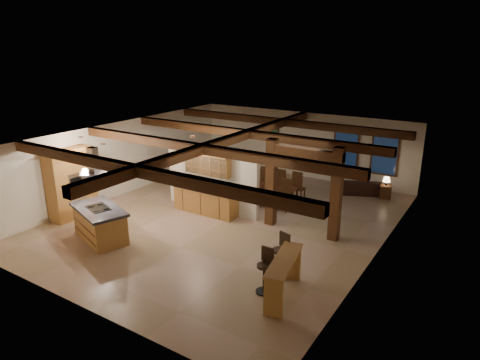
# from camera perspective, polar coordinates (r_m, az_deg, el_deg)

# --- Properties ---
(ground) EXTENTS (12.00, 12.00, 0.00)m
(ground) POSITION_cam_1_polar(r_m,az_deg,el_deg) (14.70, -1.68, -5.30)
(ground) COLOR tan
(ground) RESTS_ON ground
(room_walls) EXTENTS (12.00, 12.00, 12.00)m
(room_walls) POSITION_cam_1_polar(r_m,az_deg,el_deg) (14.10, -1.74, 1.37)
(room_walls) COLOR white
(room_walls) RESTS_ON ground
(ceiling_beams) EXTENTS (10.00, 12.00, 0.28)m
(ceiling_beams) POSITION_cam_1_polar(r_m,az_deg,el_deg) (13.85, -1.78, 5.26)
(ceiling_beams) COLOR #381C0E
(ceiling_beams) RESTS_ON room_walls
(timber_posts) EXTENTS (2.50, 0.30, 2.90)m
(timber_posts) POSITION_cam_1_polar(r_m,az_deg,el_deg) (13.36, 8.38, 0.17)
(timber_posts) COLOR #381C0E
(timber_posts) RESTS_ON ground
(partition_wall) EXTENTS (3.80, 0.18, 2.20)m
(partition_wall) POSITION_cam_1_polar(r_m,az_deg,el_deg) (15.24, -3.77, -0.06)
(partition_wall) COLOR white
(partition_wall) RESTS_ON ground
(pantry_cabinet) EXTENTS (0.67, 1.60, 2.40)m
(pantry_cabinet) POSITION_cam_1_polar(r_m,az_deg,el_deg) (15.67, -21.58, -0.44)
(pantry_cabinet) COLOR #AA8137
(pantry_cabinet) RESTS_ON ground
(back_counter) EXTENTS (2.50, 0.66, 0.94)m
(back_counter) POSITION_cam_1_polar(r_m,az_deg,el_deg) (15.15, -4.60, -2.69)
(back_counter) COLOR #AA8137
(back_counter) RESTS_ON ground
(upper_display_cabinet) EXTENTS (1.80, 0.36, 0.95)m
(upper_display_cabinet) POSITION_cam_1_polar(r_m,az_deg,el_deg) (14.88, -4.26, 2.50)
(upper_display_cabinet) COLOR #AA8137
(upper_display_cabinet) RESTS_ON partition_wall
(range_hood) EXTENTS (1.10, 1.10, 1.40)m
(range_hood) POSITION_cam_1_polar(r_m,az_deg,el_deg) (13.37, -18.67, -0.50)
(range_hood) COLOR silver
(range_hood) RESTS_ON room_walls
(back_windows) EXTENTS (2.70, 0.07, 1.70)m
(back_windows) POSITION_cam_1_polar(r_m,az_deg,el_deg) (18.27, 16.31, 3.58)
(back_windows) COLOR #381C0E
(back_windows) RESTS_ON room_walls
(framed_art) EXTENTS (0.65, 0.05, 0.85)m
(framed_art) POSITION_cam_1_polar(r_m,az_deg,el_deg) (19.81, 4.36, 5.91)
(framed_art) COLOR #381C0E
(framed_art) RESTS_ON room_walls
(recessed_cans) EXTENTS (3.16, 2.46, 0.03)m
(recessed_cans) POSITION_cam_1_polar(r_m,az_deg,el_deg) (14.03, -14.95, 5.29)
(recessed_cans) COLOR silver
(recessed_cans) RESTS_ON room_walls
(kitchen_island) EXTENTS (2.32, 1.73, 1.03)m
(kitchen_island) POSITION_cam_1_polar(r_m,az_deg,el_deg) (13.80, -18.15, -5.49)
(kitchen_island) COLOR #AA8137
(kitchen_island) RESTS_ON ground
(dining_table) EXTENTS (1.79, 1.21, 0.58)m
(dining_table) POSITION_cam_1_polar(r_m,az_deg,el_deg) (16.28, 4.69, -1.92)
(dining_table) COLOR #401C10
(dining_table) RESTS_ON ground
(sofa) EXTENTS (2.16, 1.52, 0.59)m
(sofa) POSITION_cam_1_polar(r_m,az_deg,el_deg) (17.75, 15.33, -0.81)
(sofa) COLOR black
(sofa) RESTS_ON ground
(microwave) EXTENTS (0.46, 0.33, 0.25)m
(microwave) POSITION_cam_1_polar(r_m,az_deg,el_deg) (14.47, -1.85, -1.18)
(microwave) COLOR #ADADB2
(microwave) RESTS_ON back_counter
(bar_counter) EXTENTS (0.85, 1.95, 0.99)m
(bar_counter) POSITION_cam_1_polar(r_m,az_deg,el_deg) (10.28, 5.85, -12.03)
(bar_counter) COLOR #AA8137
(bar_counter) RESTS_ON ground
(side_table) EXTENTS (0.52, 0.52, 0.52)m
(side_table) POSITION_cam_1_polar(r_m,az_deg,el_deg) (17.53, 18.80, -1.49)
(side_table) COLOR #381C0E
(side_table) RESTS_ON ground
(table_lamp) EXTENTS (0.28, 0.28, 0.34)m
(table_lamp) POSITION_cam_1_polar(r_m,az_deg,el_deg) (17.38, 18.96, 0.06)
(table_lamp) COLOR black
(table_lamp) RESTS_ON side_table
(bar_stool_a) EXTENTS (0.40, 0.40, 1.13)m
(bar_stool_a) POSITION_cam_1_polar(r_m,az_deg,el_deg) (10.48, 3.35, -11.93)
(bar_stool_a) COLOR black
(bar_stool_a) RESTS_ON ground
(bar_stool_b) EXTENTS (0.43, 0.45, 1.18)m
(bar_stool_b) POSITION_cam_1_polar(r_m,az_deg,el_deg) (11.14, 5.45, -9.92)
(bar_stool_b) COLOR black
(bar_stool_b) RESTS_ON ground
(dining_chairs) EXTENTS (1.81, 1.81, 1.16)m
(dining_chairs) POSITION_cam_1_polar(r_m,az_deg,el_deg) (16.18, 4.72, -0.91)
(dining_chairs) COLOR #381C0E
(dining_chairs) RESTS_ON ground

